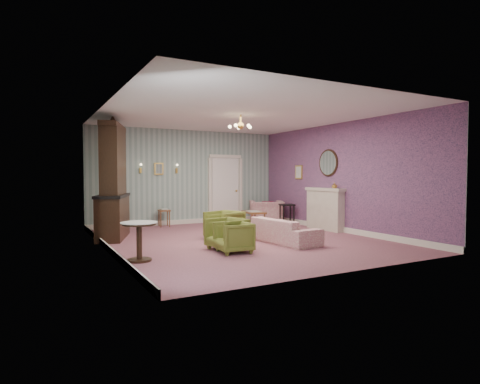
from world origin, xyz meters
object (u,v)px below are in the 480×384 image
olive_chair_a (233,236)px  sofa_chintz (283,226)px  wingback_chair (266,208)px  olive_chair_b (227,232)px  dresser (113,178)px  coffee_table (254,219)px  pedestal_table (139,241)px  side_table_black (287,214)px  olive_chair_c (224,224)px  fireplace (325,209)px

olive_chair_a → sofa_chintz: 1.60m
wingback_chair → olive_chair_b: bearing=72.8°
dresser → coffee_table: dresser is taller
olive_chair_a → dresser: bearing=-145.3°
sofa_chintz → wingback_chair: bearing=-32.4°
wingback_chair → dresser: 5.24m
wingback_chair → coffee_table: size_ratio=1.19×
olive_chair_b → pedestal_table: olive_chair_b is taller
olive_chair_a → side_table_black: bearing=136.4°
olive_chair_a → sofa_chintz: bearing=112.9°
olive_chair_a → olive_chair_b: bearing=179.0°
olive_chair_a → side_table_black: 4.72m
olive_chair_c → pedestal_table: 2.75m
olive_chair_b → olive_chair_c: bearing=144.3°
olive_chair_b → wingback_chair: size_ratio=0.67×
dresser → side_table_black: dresser is taller
olive_chair_c → sofa_chintz: 1.40m
olive_chair_b → fireplace: fireplace is taller
side_table_black → sofa_chintz: bearing=-126.6°
olive_chair_c → dresser: 2.88m
side_table_black → pedestal_table: size_ratio=0.89×
coffee_table → olive_chair_b: bearing=-128.7°
olive_chair_c → coffee_table: 2.49m
olive_chair_a → fireplace: 4.06m
wingback_chair → coffee_table: bearing=64.8°
coffee_table → pedestal_table: size_ratio=1.26×
olive_chair_a → wingback_chair: 5.22m
olive_chair_b → dresser: bearing=-157.7°
coffee_table → wingback_chair: bearing=40.5°
sofa_chintz → coffee_table: (0.83, 2.72, -0.14)m
olive_chair_a → coffee_table: (2.33, 3.23, -0.11)m
olive_chair_b → sofa_chintz: bearing=84.0°
olive_chair_a → olive_chair_b: (0.03, 0.36, 0.02)m
pedestal_table → fireplace: bearing=15.9°
olive_chair_a → side_table_black: olive_chair_a is taller
olive_chair_c → pedestal_table: size_ratio=1.06×
olive_chair_a → pedestal_table: pedestal_table is taller
wingback_chair → dresser: bearing=36.9°
olive_chair_a → fireplace: size_ratio=0.47×
sofa_chintz → dresser: size_ratio=0.65×
fireplace → pedestal_table: fireplace is taller
olive_chair_a → side_table_black: size_ratio=1.06×
side_table_black → pedestal_table: pedestal_table is taller
wingback_chair → side_table_black: (0.19, -0.88, -0.14)m
olive_chair_b → fireplace: size_ratio=0.50×
wingback_chair → olive_chair_c: bearing=66.9°
olive_chair_b → dresser: (-1.76, 2.57, 1.09)m
olive_chair_a → pedestal_table: size_ratio=0.95×
fireplace → olive_chair_c: bearing=-177.4°
olive_chair_c → wingback_chair: size_ratio=0.71×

